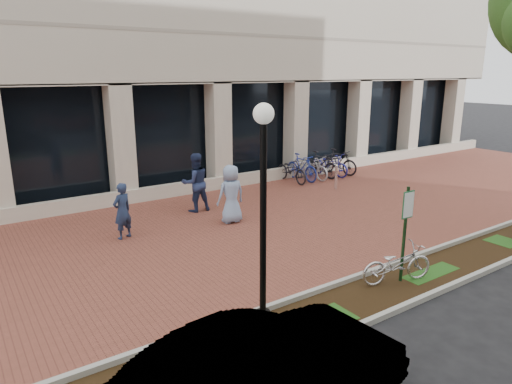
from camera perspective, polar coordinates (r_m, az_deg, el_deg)
ground at (r=13.99m, az=-1.63°, el=-4.43°), size 120.00×120.00×0.00m
brick_plaza at (r=13.99m, az=-1.63°, el=-4.41°), size 40.00×9.00×0.01m
planting_strip at (r=10.32m, az=14.73°, el=-12.24°), size 40.00×1.50×0.01m
curb_plaza_side at (r=10.74m, az=11.70°, el=-10.60°), size 40.00×0.12×0.12m
curb_street_side at (r=9.88m, az=18.10°, el=-13.41°), size 40.00×0.12×0.12m
parking_sign at (r=10.53m, az=18.25°, el=-3.55°), size 0.34×0.07×2.22m
lamppost at (r=7.96m, az=0.91°, el=-1.83°), size 0.36×0.36×4.12m
locked_bicycle at (r=10.79m, az=17.20°, el=-8.57°), size 1.83×1.07×0.91m
pedestrian_left at (r=13.37m, az=-16.37°, el=-2.30°), size 0.70×0.58×1.63m
pedestrian_mid at (r=15.46m, az=-7.59°, el=1.18°), size 1.01×0.81×2.00m
pedestrian_right at (r=14.20m, az=-3.15°, el=-0.25°), size 0.92×0.61×1.85m
bollard at (r=18.56m, az=9.97°, el=1.89°), size 0.12×0.12×1.03m
bike_rack_cluster at (r=20.43m, az=7.45°, el=3.25°), size 3.62×2.09×1.17m
sedan_near_curb at (r=6.40m, az=0.69°, el=-22.61°), size 4.52×1.88×1.45m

